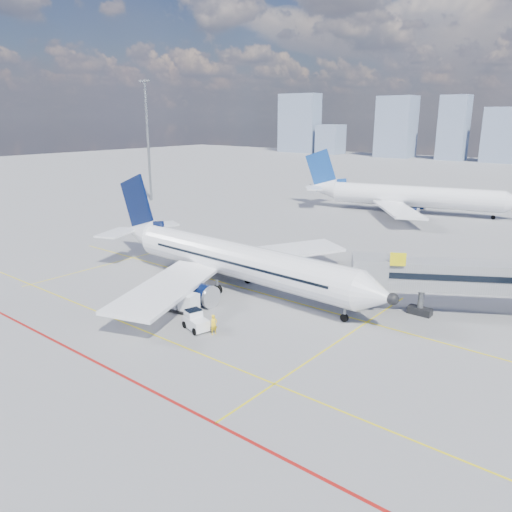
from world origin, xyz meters
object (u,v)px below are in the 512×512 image
(second_aircraft, at_px, (405,196))
(cargo_dolly, at_px, (182,301))
(main_aircraft, at_px, (228,259))
(baggage_tug, at_px, (195,320))
(belt_loader, at_px, (182,281))
(ramp_worker, at_px, (214,325))

(second_aircraft, distance_m, cargo_dolly, 62.38)
(main_aircraft, xyz_separation_m, second_aircraft, (-2.86, 53.97, -0.00))
(baggage_tug, xyz_separation_m, cargo_dolly, (-3.91, 2.00, 0.24))
(cargo_dolly, distance_m, belt_loader, 7.61)
(second_aircraft, bearing_deg, cargo_dolly, -100.45)
(baggage_tug, xyz_separation_m, ramp_worker, (2.00, 0.25, 0.06))
(second_aircraft, relative_size, baggage_tug, 14.62)
(main_aircraft, height_order, cargo_dolly, main_aircraft)
(second_aircraft, xyz_separation_m, ramp_worker, (10.16, -63.95, -2.33))
(ramp_worker, bearing_deg, second_aircraft, 21.46)
(baggage_tug, bearing_deg, ramp_worker, 22.35)
(second_aircraft, distance_m, ramp_worker, 64.79)
(main_aircraft, bearing_deg, cargo_dolly, -78.33)
(belt_loader, bearing_deg, ramp_worker, -28.31)
(belt_loader, height_order, ramp_worker, belt_loader)
(ramp_worker, bearing_deg, baggage_tug, 109.45)
(cargo_dolly, bearing_deg, main_aircraft, 92.16)
(baggage_tug, bearing_deg, second_aircraft, 112.56)
(baggage_tug, bearing_deg, main_aircraft, 132.72)
(main_aircraft, height_order, ramp_worker, main_aircraft)
(cargo_dolly, height_order, belt_loader, belt_loader)
(belt_loader, xyz_separation_m, ramp_worker, (11.47, -6.93, 0.29))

